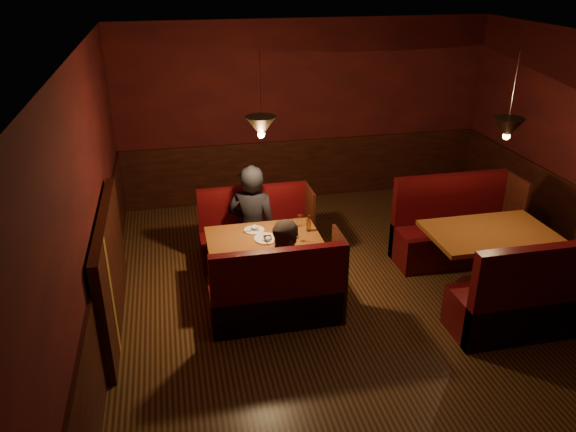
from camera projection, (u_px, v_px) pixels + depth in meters
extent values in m
cube|color=#351C0B|center=(376.00, 309.00, 6.53)|extent=(6.00, 7.00, 0.01)
cube|color=black|center=(396.00, 52.00, 5.31)|extent=(6.00, 7.00, 0.01)
cube|color=black|center=(305.00, 112.00, 9.03)|extent=(6.00, 0.01, 2.90)
cube|color=black|center=(87.00, 219.00, 5.34)|extent=(0.01, 7.00, 2.90)
cube|color=black|center=(305.00, 169.00, 9.41)|extent=(6.00, 0.04, 1.00)
cube|color=black|center=(104.00, 303.00, 5.75)|extent=(0.04, 7.00, 1.00)
cube|color=black|center=(111.00, 270.00, 6.05)|extent=(0.10, 2.20, 1.30)
cube|color=#A97C29|center=(112.00, 297.00, 5.57)|extent=(0.01, 0.12, 1.30)
cylinder|color=#333333|center=(260.00, 89.00, 5.91)|extent=(0.01, 0.01, 0.80)
cone|color=black|center=(261.00, 126.00, 6.08)|extent=(0.34, 0.34, 0.22)
sphere|color=#FFBF72|center=(261.00, 134.00, 6.12)|extent=(0.08, 0.08, 0.08)
cylinder|color=#333333|center=(514.00, 91.00, 5.86)|extent=(0.01, 0.01, 0.80)
cone|color=black|center=(508.00, 128.00, 6.02)|extent=(0.34, 0.34, 0.22)
sphere|color=#FFBF72|center=(506.00, 136.00, 6.06)|extent=(0.08, 0.08, 0.08)
cube|color=brown|center=(263.00, 238.00, 6.65)|extent=(1.33, 0.81, 0.05)
cylinder|color=black|center=(264.00, 264.00, 6.80)|extent=(0.13, 0.13, 0.67)
cylinder|color=black|center=(264.00, 286.00, 6.93)|extent=(0.53, 0.53, 0.04)
cylinder|color=silver|center=(266.00, 239.00, 6.56)|extent=(0.27, 0.27, 0.02)
cube|color=black|center=(268.00, 238.00, 6.53)|extent=(0.09, 0.08, 0.03)
ellipsoid|color=silver|center=(268.00, 239.00, 6.49)|extent=(0.07, 0.07, 0.05)
cube|color=tan|center=(277.00, 240.00, 6.48)|extent=(0.08, 0.05, 0.03)
cylinder|color=silver|center=(265.00, 242.00, 6.47)|extent=(0.06, 0.12, 0.01)
cylinder|color=silver|center=(254.00, 230.00, 6.77)|extent=(0.25, 0.25, 0.01)
ellipsoid|color=beige|center=(255.00, 227.00, 6.77)|extent=(0.10, 0.10, 0.05)
cube|color=silver|center=(252.00, 231.00, 6.73)|extent=(0.19, 0.03, 0.00)
cylinder|color=white|center=(290.00, 229.00, 6.72)|extent=(0.05, 0.05, 0.08)
cylinder|color=white|center=(300.00, 221.00, 6.87)|extent=(0.07, 0.07, 0.14)
cylinder|color=white|center=(304.00, 236.00, 6.50)|extent=(0.07, 0.07, 0.14)
cylinder|color=#47230F|center=(309.00, 225.00, 6.74)|extent=(0.06, 0.06, 0.15)
cylinder|color=#47230F|center=(309.00, 217.00, 6.69)|extent=(0.02, 0.02, 0.07)
ellipsoid|color=white|center=(295.00, 236.00, 6.60)|extent=(0.11, 0.10, 0.04)
cube|color=#420606|center=(255.00, 247.00, 7.46)|extent=(1.43, 0.52, 0.43)
cube|color=#420606|center=(252.00, 221.00, 7.52)|extent=(1.43, 0.11, 1.00)
cube|color=black|center=(309.00, 223.00, 7.48)|extent=(0.04, 0.52, 1.00)
cube|color=#420606|center=(275.00, 304.00, 6.23)|extent=(1.43, 0.52, 0.43)
cube|color=#420606|center=(278.00, 292.00, 5.93)|extent=(1.43, 0.11, 1.00)
cube|color=black|center=(339.00, 274.00, 6.26)|extent=(0.04, 0.52, 1.00)
cube|color=brown|center=(490.00, 233.00, 6.55)|extent=(1.45, 0.93, 0.05)
cylinder|color=black|center=(485.00, 263.00, 6.72)|extent=(0.15, 0.15, 0.76)
cylinder|color=black|center=(481.00, 289.00, 6.87)|extent=(0.61, 0.61, 0.04)
cube|color=#420606|center=(452.00, 244.00, 7.48)|extent=(1.56, 0.60, 0.49)
cube|color=#420606|center=(447.00, 214.00, 7.55)|extent=(1.56, 0.13, 1.14)
cube|color=black|center=(510.00, 216.00, 7.50)|extent=(0.04, 0.60, 1.14)
cube|color=#420606|center=(521.00, 310.00, 6.08)|extent=(1.56, 0.60, 0.49)
cube|color=#420606|center=(540.00, 296.00, 5.73)|extent=(1.56, 0.13, 1.14)
imported|color=black|center=(252.00, 205.00, 7.06)|extent=(0.75, 0.63, 1.76)
imported|color=#40322C|center=(289.00, 254.00, 6.17)|extent=(0.82, 0.70, 1.48)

